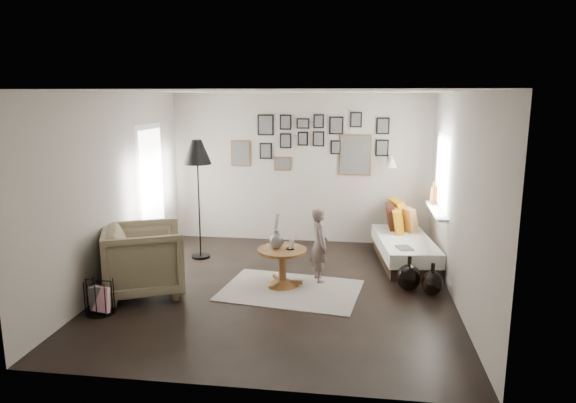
# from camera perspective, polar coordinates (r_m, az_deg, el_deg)

# --- Properties ---
(ground) EXTENTS (4.80, 4.80, 0.00)m
(ground) POSITION_cam_1_polar(r_m,az_deg,el_deg) (6.99, -0.98, -9.68)
(ground) COLOR black
(ground) RESTS_ON ground
(wall_back) EXTENTS (4.50, 0.00, 4.50)m
(wall_back) POSITION_cam_1_polar(r_m,az_deg,el_deg) (8.98, 1.34, 3.69)
(wall_back) COLOR #9E958A
(wall_back) RESTS_ON ground
(wall_front) EXTENTS (4.50, 0.00, 4.50)m
(wall_front) POSITION_cam_1_polar(r_m,az_deg,el_deg) (4.34, -5.90, -5.08)
(wall_front) COLOR #9E958A
(wall_front) RESTS_ON ground
(wall_left) EXTENTS (0.00, 4.80, 4.80)m
(wall_left) POSITION_cam_1_polar(r_m,az_deg,el_deg) (7.32, -18.71, 1.24)
(wall_left) COLOR #9E958A
(wall_left) RESTS_ON ground
(wall_right) EXTENTS (0.00, 4.80, 4.80)m
(wall_right) POSITION_cam_1_polar(r_m,az_deg,el_deg) (6.67, 18.45, 0.30)
(wall_right) COLOR #9E958A
(wall_right) RESTS_ON ground
(ceiling) EXTENTS (4.80, 4.80, 0.00)m
(ceiling) POSITION_cam_1_polar(r_m,az_deg,el_deg) (6.51, -1.06, 12.14)
(ceiling) COLOR white
(ceiling) RESTS_ON wall_back
(door_left) EXTENTS (0.00, 2.14, 2.14)m
(door_left) POSITION_cam_1_polar(r_m,az_deg,el_deg) (8.43, -14.91, 1.05)
(door_left) COLOR white
(door_left) RESTS_ON wall_left
(window_right) EXTENTS (0.15, 1.32, 1.30)m
(window_right) POSITION_cam_1_polar(r_m,az_deg,el_deg) (8.03, 16.05, -0.39)
(window_right) COLOR white
(window_right) RESTS_ON wall_right
(gallery_wall) EXTENTS (2.74, 0.03, 1.08)m
(gallery_wall) POSITION_cam_1_polar(r_m,az_deg,el_deg) (8.88, 3.19, 6.47)
(gallery_wall) COLOR brown
(gallery_wall) RESTS_ON wall_back
(wall_sconce) EXTENTS (0.18, 0.36, 0.16)m
(wall_sconce) POSITION_cam_1_polar(r_m,az_deg,el_deg) (8.65, 11.42, 4.25)
(wall_sconce) COLOR white
(wall_sconce) RESTS_ON wall_back
(rug) EXTENTS (1.95, 1.49, 0.01)m
(rug) POSITION_cam_1_polar(r_m,az_deg,el_deg) (6.93, 0.31, -9.82)
(rug) COLOR silver
(rug) RESTS_ON ground
(pedestal_table) EXTENTS (0.67, 0.67, 0.52)m
(pedestal_table) POSITION_cam_1_polar(r_m,az_deg,el_deg) (7.02, -0.64, -7.49)
(pedestal_table) COLOR brown
(pedestal_table) RESTS_ON ground
(vase) EXTENTS (0.19, 0.19, 0.48)m
(vase) POSITION_cam_1_polar(r_m,az_deg,el_deg) (6.92, -1.28, -4.07)
(vase) COLOR black
(vase) RESTS_ON pedestal_table
(candles) EXTENTS (0.11, 0.11, 0.25)m
(candles) POSITION_cam_1_polar(r_m,az_deg,el_deg) (6.88, 0.26, -4.38)
(candles) COLOR black
(candles) RESTS_ON pedestal_table
(daybed) EXTENTS (0.97, 1.87, 0.86)m
(daybed) POSITION_cam_1_polar(r_m,az_deg,el_deg) (8.23, 12.76, -4.73)
(daybed) COLOR black
(daybed) RESTS_ON ground
(magazine_on_daybed) EXTENTS (0.26, 0.31, 0.01)m
(magazine_on_daybed) POSITION_cam_1_polar(r_m,az_deg,el_deg) (7.58, 12.82, -5.04)
(magazine_on_daybed) COLOR black
(magazine_on_daybed) RESTS_ON daybed
(armchair) EXTENTS (1.31, 1.30, 0.91)m
(armchair) POSITION_cam_1_polar(r_m,az_deg,el_deg) (6.98, -15.66, -6.22)
(armchair) COLOR #6E654A
(armchair) RESTS_ON ground
(armchair_cushion) EXTENTS (0.54, 0.55, 0.19)m
(armchair_cushion) POSITION_cam_1_polar(r_m,az_deg,el_deg) (7.00, -15.28, -5.92)
(armchair_cushion) COLOR white
(armchair_cushion) RESTS_ON armchair
(floor_lamp) EXTENTS (0.44, 0.44, 1.88)m
(floor_lamp) POSITION_cam_1_polar(r_m,az_deg,el_deg) (8.07, -10.05, 4.94)
(floor_lamp) COLOR black
(floor_lamp) RESTS_ON ground
(magazine_basket) EXTENTS (0.35, 0.35, 0.41)m
(magazine_basket) POSITION_cam_1_polar(r_m,az_deg,el_deg) (6.59, -20.21, -9.93)
(magazine_basket) COLOR black
(magazine_basket) RESTS_ON ground
(demijohn_large) EXTENTS (0.31, 0.31, 0.47)m
(demijohn_large) POSITION_cam_1_polar(r_m,az_deg,el_deg) (7.06, 13.27, -8.20)
(demijohn_large) COLOR black
(demijohn_large) RESTS_ON ground
(demijohn_small) EXTENTS (0.28, 0.28, 0.43)m
(demijohn_small) POSITION_cam_1_polar(r_m,az_deg,el_deg) (6.99, 15.72, -8.71)
(demijohn_small) COLOR black
(demijohn_small) RESTS_ON ground
(child) EXTENTS (0.37, 0.45, 1.05)m
(child) POSITION_cam_1_polar(r_m,az_deg,el_deg) (7.12, 3.50, -4.84)
(child) COLOR #5F514B
(child) RESTS_ON ground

